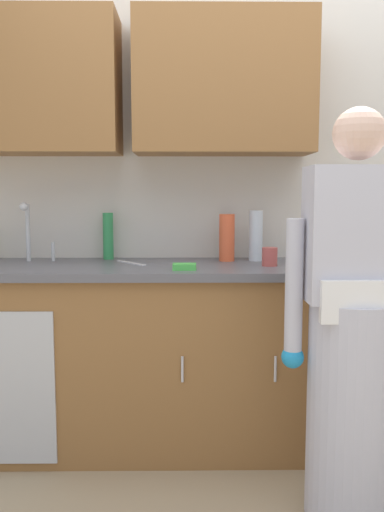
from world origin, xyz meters
name	(u,v)px	position (x,y,z in m)	size (l,w,h in m)	color
kitchen_wall_with_uppers	(206,161)	(-0.14, 0.99, 1.48)	(4.80, 0.44, 2.70)	beige
counter_cabinet	(127,359)	(-0.55, 0.70, 0.45)	(1.90, 0.62, 0.90)	brown
countertop	(126,268)	(-0.55, 0.70, 0.92)	(1.96, 0.66, 0.04)	#595960
sink	(29,267)	(-1.04, 0.71, 0.93)	(0.50, 0.36, 0.35)	#B7BABF
person_at_sink	(352,348)	(0.41, 0.05, 0.69)	(0.55, 0.34, 1.62)	white
bottle_water_tall	(256,236)	(0.12, 0.85, 1.07)	(0.07, 0.07, 0.27)	silver
bottle_cleaner_spray	(108,236)	(-0.67, 0.93, 1.07)	(0.06, 0.06, 0.25)	#2D8C4C
bottle_water_short	(227,238)	(-0.03, 0.84, 1.06)	(0.08, 0.08, 0.25)	#E05933
cup_by_sink	(270,257)	(0.17, 0.64, 0.99)	(0.08, 0.08, 0.09)	#B24C47
knife_on_counter	(131,263)	(-0.53, 0.74, 0.94)	(0.24, 0.02, 0.01)	silver
sponge	(184,267)	(-0.26, 0.50, 0.96)	(0.11, 0.07, 0.03)	#4CBF4C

